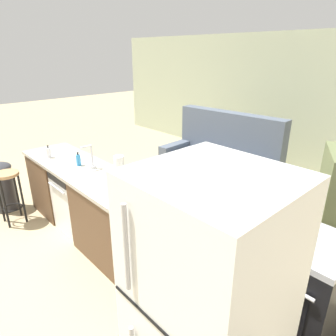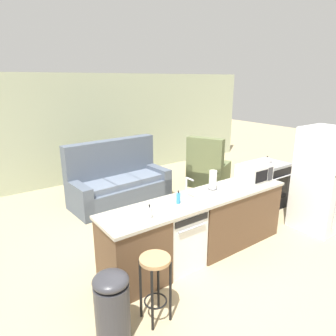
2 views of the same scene
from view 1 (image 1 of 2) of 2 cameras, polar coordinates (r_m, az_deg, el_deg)
ground_plane at (r=4.14m, az=-13.87°, el=-12.13°), size 24.00×24.00×0.00m
wall_back at (r=6.47m, az=21.51°, el=11.56°), size 10.00×0.06×2.60m
kitchen_counter at (r=3.74m, az=-12.62°, el=-8.36°), size 2.94×0.66×0.90m
dishwasher at (r=4.13m, az=-16.12°, el=-5.72°), size 0.58×0.61×0.84m
stove_range at (r=2.86m, az=22.28°, el=-19.29°), size 0.76×0.68×0.90m
refrigerator at (r=1.86m, az=7.42°, el=-26.43°), size 0.72×0.73×1.73m
microwave at (r=2.69m, az=-2.36°, el=-5.20°), size 0.50×0.37×0.28m
sink_faucet at (r=3.74m, az=-14.45°, el=1.80°), size 0.07×0.18×0.30m
paper_towel_roll at (r=3.33m, az=-9.25°, el=-0.12°), size 0.14×0.14×0.28m
soap_bottle at (r=3.90m, az=-16.69°, el=1.46°), size 0.06×0.06×0.18m
dish_soap_bottle at (r=4.33m, az=-21.79°, el=2.75°), size 0.06×0.06×0.18m
kettle at (r=2.52m, az=19.30°, el=-9.94°), size 0.21×0.17×0.19m
bar_stool at (r=4.58m, az=-28.08°, el=-3.18°), size 0.32×0.32×0.74m
trash_bin at (r=5.08m, az=-29.03°, el=-3.00°), size 0.35×0.35×0.74m
couch at (r=5.36m, az=10.02°, el=0.87°), size 2.05×1.03×1.27m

